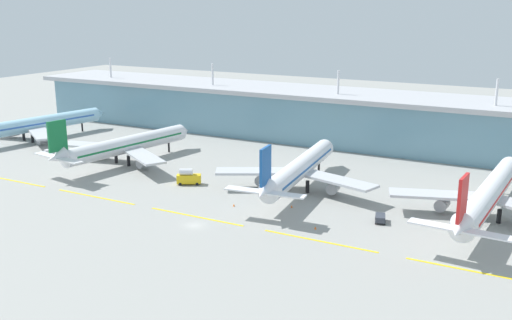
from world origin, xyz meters
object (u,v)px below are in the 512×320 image
(airliner_far_middle, at_px, (489,195))
(pushback_tug, at_px, (380,218))
(airliner_center, at_px, (299,169))
(baggage_cart, at_px, (49,153))
(safety_cone_left_wingtip, at_px, (315,228))
(airliner_near_middle, at_px, (125,145))
(airliner_nearest, at_px, (30,125))
(safety_cone_nose_front, at_px, (292,206))
(safety_cone_right_wingtip, at_px, (234,205))
(fuel_truck, at_px, (188,177))

(airliner_far_middle, distance_m, pushback_tug, 27.97)
(airliner_center, relative_size, pushback_tug, 12.93)
(baggage_cart, bearing_deg, safety_cone_left_wingtip, -10.71)
(airliner_near_middle, bearing_deg, airliner_nearest, 170.50)
(safety_cone_left_wingtip, relative_size, safety_cone_nose_front, 1.00)
(airliner_nearest, bearing_deg, safety_cone_right_wingtip, -15.15)
(fuel_truck, bearing_deg, airliner_nearest, 167.75)
(airliner_nearest, bearing_deg, airliner_near_middle, -9.50)
(safety_cone_nose_front, height_order, safety_cone_right_wingtip, same)
(airliner_nearest, bearing_deg, airliner_center, -4.11)
(airliner_far_middle, distance_m, safety_cone_right_wingtip, 65.34)
(airliner_far_middle, distance_m, baggage_cart, 147.48)
(airliner_near_middle, xyz_separation_m, safety_cone_left_wingtip, (80.82, -25.93, -6.10))
(airliner_nearest, xyz_separation_m, airliner_center, (120.46, -8.66, -0.01))
(airliner_center, distance_m, safety_cone_nose_front, 16.91)
(airliner_center, bearing_deg, safety_cone_right_wingtip, -113.61)
(airliner_center, xyz_separation_m, safety_cone_nose_front, (4.81, -15.02, -6.10))
(safety_cone_nose_front, bearing_deg, airliner_far_middle, 18.19)
(airliner_near_middle, height_order, baggage_cart, airliner_near_middle)
(airliner_center, distance_m, safety_cone_left_wingtip, 31.96)
(airliner_nearest, height_order, fuel_truck, airliner_nearest)
(pushback_tug, bearing_deg, safety_cone_right_wingtip, -169.85)
(safety_cone_right_wingtip, bearing_deg, airliner_far_middle, 19.66)
(pushback_tug, bearing_deg, airliner_center, 153.26)
(airliner_near_middle, bearing_deg, airliner_far_middle, 0.59)
(fuel_truck, bearing_deg, airliner_far_middle, 7.56)
(fuel_truck, xyz_separation_m, safety_cone_right_wingtip, (22.25, -10.80, -1.91))
(airliner_nearest, bearing_deg, airliner_far_middle, -2.72)
(airliner_nearest, bearing_deg, fuel_truck, -12.25)
(airliner_nearest, height_order, safety_cone_right_wingtip, airliner_nearest)
(airliner_far_middle, bearing_deg, pushback_tug, -146.82)
(airliner_nearest, distance_m, fuel_truck, 91.01)
(baggage_cart, bearing_deg, airliner_center, 3.30)
(safety_cone_nose_front, bearing_deg, fuel_truck, 173.12)
(airliner_nearest, height_order, airliner_far_middle, same)
(airliner_nearest, distance_m, airliner_far_middle, 172.55)
(safety_cone_nose_front, distance_m, safety_cone_right_wingtip, 15.56)
(airliner_far_middle, bearing_deg, airliner_nearest, 177.28)
(safety_cone_nose_front, bearing_deg, safety_cone_left_wingtip, -44.83)
(airliner_far_middle, bearing_deg, airliner_center, -179.49)
(airliner_near_middle, height_order, safety_cone_nose_front, airliner_near_middle)
(airliner_far_middle, height_order, safety_cone_right_wingtip, airliner_far_middle)
(baggage_cart, height_order, safety_cone_right_wingtip, baggage_cart)
(baggage_cart, height_order, pushback_tug, baggage_cart)
(airliner_center, height_order, safety_cone_right_wingtip, airliner_center)
(safety_cone_left_wingtip, xyz_separation_m, safety_cone_right_wingtip, (-25.90, 5.24, 0.00))
(airliner_center, distance_m, airliner_far_middle, 51.90)
(safety_cone_right_wingtip, bearing_deg, baggage_cart, 169.51)
(airliner_center, height_order, fuel_truck, airliner_center)
(baggage_cart, distance_m, pushback_tug, 124.62)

